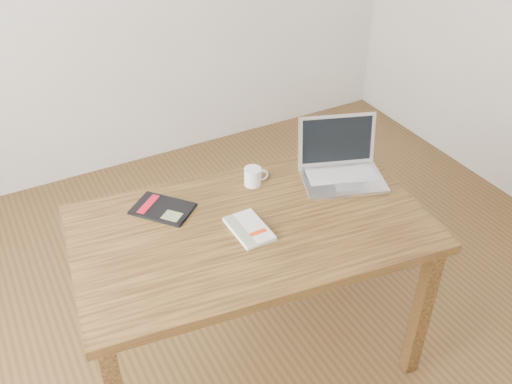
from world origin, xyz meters
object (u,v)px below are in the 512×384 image
desk (252,243)px  black_guidebook (163,209)px  coffee_mug (253,176)px  white_guidebook (249,229)px  laptop (341,165)px

desk → black_guidebook: bearing=144.1°
black_guidebook → coffee_mug: 0.40m
desk → black_guidebook: 0.38m
white_guidebook → coffee_mug: 0.31m
desk → laptop: 0.53m
desk → coffee_mug: 0.30m
laptop → black_guidebook: bearing=-170.0°
black_guidebook → laptop: laptop is taller
laptop → coffee_mug: laptop is taller
coffee_mug → desk: bearing=-105.3°
desk → black_guidebook: (-0.27, 0.25, 0.10)m
laptop → coffee_mug: (-0.36, 0.12, -0.01)m
white_guidebook → coffee_mug: bearing=58.4°
coffee_mug → laptop: bearing=-3.9°
desk → black_guidebook: black_guidebook is taller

